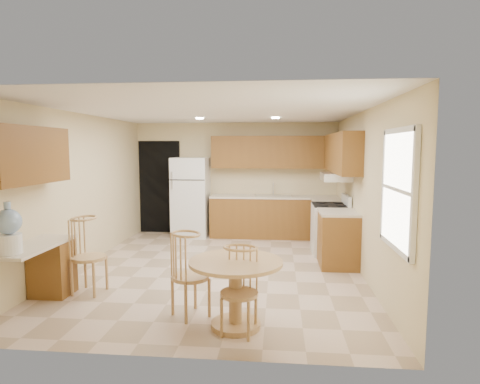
# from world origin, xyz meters

# --- Properties ---
(floor) EXTENTS (5.50, 5.50, 0.00)m
(floor) POSITION_xyz_m (0.00, 0.00, 0.00)
(floor) COLOR #C9AB92
(floor) RESTS_ON ground
(ceiling) EXTENTS (4.50, 5.50, 0.02)m
(ceiling) POSITION_xyz_m (0.00, 0.00, 2.50)
(ceiling) COLOR white
(ceiling) RESTS_ON wall_back
(wall_back) EXTENTS (4.50, 0.02, 2.50)m
(wall_back) POSITION_xyz_m (0.00, 2.75, 1.25)
(wall_back) COLOR beige
(wall_back) RESTS_ON floor
(wall_front) EXTENTS (4.50, 0.02, 2.50)m
(wall_front) POSITION_xyz_m (0.00, -2.75, 1.25)
(wall_front) COLOR beige
(wall_front) RESTS_ON floor
(wall_left) EXTENTS (0.02, 5.50, 2.50)m
(wall_left) POSITION_xyz_m (-2.25, 0.00, 1.25)
(wall_left) COLOR beige
(wall_left) RESTS_ON floor
(wall_right) EXTENTS (0.02, 5.50, 2.50)m
(wall_right) POSITION_xyz_m (2.25, 0.00, 1.25)
(wall_right) COLOR beige
(wall_right) RESTS_ON floor
(doorway) EXTENTS (0.90, 0.02, 2.10)m
(doorway) POSITION_xyz_m (-1.75, 2.73, 1.05)
(doorway) COLOR black
(doorway) RESTS_ON floor
(base_cab_back) EXTENTS (2.75, 0.60, 0.87)m
(base_cab_back) POSITION_xyz_m (0.88, 2.45, 0.43)
(base_cab_back) COLOR brown
(base_cab_back) RESTS_ON floor
(counter_back) EXTENTS (2.75, 0.63, 0.04)m
(counter_back) POSITION_xyz_m (0.88, 2.45, 0.89)
(counter_back) COLOR beige
(counter_back) RESTS_ON base_cab_back
(base_cab_right_a) EXTENTS (0.60, 0.59, 0.87)m
(base_cab_right_a) POSITION_xyz_m (1.95, 1.85, 0.43)
(base_cab_right_a) COLOR brown
(base_cab_right_a) RESTS_ON floor
(counter_right_a) EXTENTS (0.63, 0.59, 0.04)m
(counter_right_a) POSITION_xyz_m (1.95, 1.85, 0.89)
(counter_right_a) COLOR beige
(counter_right_a) RESTS_ON base_cab_right_a
(base_cab_right_b) EXTENTS (0.60, 0.80, 0.87)m
(base_cab_right_b) POSITION_xyz_m (1.95, 0.40, 0.43)
(base_cab_right_b) COLOR brown
(base_cab_right_b) RESTS_ON floor
(counter_right_b) EXTENTS (0.63, 0.80, 0.04)m
(counter_right_b) POSITION_xyz_m (1.95, 0.40, 0.89)
(counter_right_b) COLOR beige
(counter_right_b) RESTS_ON base_cab_right_b
(upper_cab_back) EXTENTS (2.75, 0.33, 0.70)m
(upper_cab_back) POSITION_xyz_m (0.88, 2.58, 1.85)
(upper_cab_back) COLOR brown
(upper_cab_back) RESTS_ON wall_back
(upper_cab_right) EXTENTS (0.33, 2.42, 0.70)m
(upper_cab_right) POSITION_xyz_m (2.08, 1.21, 1.85)
(upper_cab_right) COLOR brown
(upper_cab_right) RESTS_ON wall_right
(upper_cab_left) EXTENTS (0.33, 1.40, 0.70)m
(upper_cab_left) POSITION_xyz_m (-2.08, -1.60, 1.85)
(upper_cab_left) COLOR brown
(upper_cab_left) RESTS_ON wall_left
(sink) EXTENTS (0.78, 0.44, 0.01)m
(sink) POSITION_xyz_m (0.85, 2.45, 0.91)
(sink) COLOR silver
(sink) RESTS_ON counter_back
(range_hood) EXTENTS (0.50, 0.76, 0.14)m
(range_hood) POSITION_xyz_m (2.00, 1.18, 1.42)
(range_hood) COLOR silver
(range_hood) RESTS_ON upper_cab_right
(desk_pedestal) EXTENTS (0.48, 0.42, 0.72)m
(desk_pedestal) POSITION_xyz_m (-2.00, -1.32, 0.36)
(desk_pedestal) COLOR brown
(desk_pedestal) RESTS_ON floor
(desk_top) EXTENTS (0.50, 1.20, 0.04)m
(desk_top) POSITION_xyz_m (-2.00, -1.70, 0.75)
(desk_top) COLOR beige
(desk_top) RESTS_ON desk_pedestal
(window) EXTENTS (0.06, 1.12, 1.30)m
(window) POSITION_xyz_m (2.23, -1.85, 1.50)
(window) COLOR white
(window) RESTS_ON wall_right
(can_light_a) EXTENTS (0.14, 0.14, 0.02)m
(can_light_a) POSITION_xyz_m (-0.50, 1.20, 2.48)
(can_light_a) COLOR white
(can_light_a) RESTS_ON ceiling
(can_light_b) EXTENTS (0.14, 0.14, 0.02)m
(can_light_b) POSITION_xyz_m (0.90, 1.20, 2.48)
(can_light_b) COLOR white
(can_light_b) RESTS_ON ceiling
(refrigerator) EXTENTS (0.76, 0.74, 1.73)m
(refrigerator) POSITION_xyz_m (-0.95, 2.40, 0.87)
(refrigerator) COLOR white
(refrigerator) RESTS_ON floor
(stove) EXTENTS (0.65, 0.76, 1.09)m
(stove) POSITION_xyz_m (1.92, 1.18, 0.47)
(stove) COLOR white
(stove) RESTS_ON floor
(dining_table) EXTENTS (1.00, 1.00, 0.74)m
(dining_table) POSITION_xyz_m (0.52, -2.06, 0.49)
(dining_table) COLOR tan
(dining_table) RESTS_ON floor
(chair_table_a) EXTENTS (0.43, 0.53, 0.97)m
(chair_table_a) POSITION_xyz_m (-0.03, -1.90, 0.59)
(chair_table_a) COLOR tan
(chair_table_a) RESTS_ON floor
(chair_table_b) EXTENTS (0.40, 0.42, 0.91)m
(chair_table_b) POSITION_xyz_m (0.57, -2.29, 0.55)
(chair_table_b) COLOR tan
(chair_table_b) RESTS_ON floor
(chair_desk) EXTENTS (0.45, 0.58, 1.01)m
(chair_desk) POSITION_xyz_m (-1.55, -1.30, 0.62)
(chair_desk) COLOR tan
(chair_desk) RESTS_ON floor
(water_crock) EXTENTS (0.28, 0.28, 0.58)m
(water_crock) POSITION_xyz_m (-2.00, -2.12, 1.03)
(water_crock) COLOR white
(water_crock) RESTS_ON desk_top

